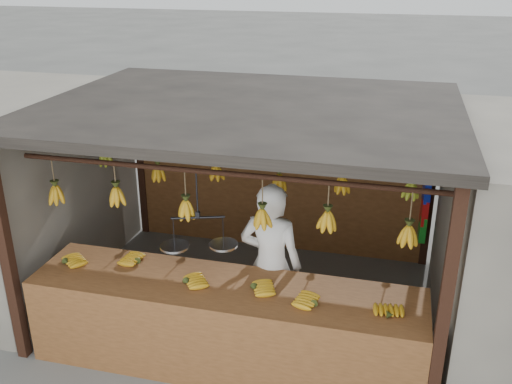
# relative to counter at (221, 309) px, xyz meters

# --- Properties ---
(ground) EXTENTS (80.00, 80.00, 0.00)m
(ground) POSITION_rel_counter_xyz_m (-0.04, 1.24, -0.71)
(ground) COLOR #5B5B57
(stall) EXTENTS (4.30, 3.30, 2.40)m
(stall) POSITION_rel_counter_xyz_m (-0.04, 1.57, 1.26)
(stall) COLOR black
(stall) RESTS_ON ground
(counter) EXTENTS (3.80, 0.86, 0.96)m
(counter) POSITION_rel_counter_xyz_m (0.00, 0.00, 0.00)
(counter) COLOR brown
(counter) RESTS_ON ground
(hanging_bananas) EXTENTS (3.60, 2.20, 0.39)m
(hanging_bananas) POSITION_rel_counter_xyz_m (-0.06, 1.23, 0.90)
(hanging_bananas) COLOR #C38A14
(hanging_bananas) RESTS_ON ground
(balance_scale) EXTENTS (0.71, 0.42, 0.78)m
(balance_scale) POSITION_rel_counter_xyz_m (-0.28, 0.24, 0.56)
(balance_scale) COLOR black
(balance_scale) RESTS_ON ground
(vendor) EXTENTS (0.68, 0.48, 1.78)m
(vendor) POSITION_rel_counter_xyz_m (0.34, 0.64, 0.18)
(vendor) COLOR white
(vendor) RESTS_ON ground
(bag_bundles) EXTENTS (0.08, 0.26, 1.21)m
(bag_bundles) POSITION_rel_counter_xyz_m (1.90, 2.59, 0.29)
(bag_bundles) COLOR yellow
(bag_bundles) RESTS_ON ground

